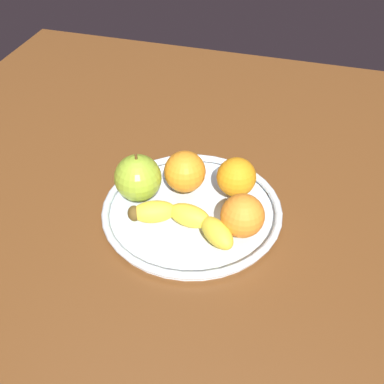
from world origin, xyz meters
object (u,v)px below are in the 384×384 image
fruit_bowl (192,210)px  orange_back_left (236,177)px  banana (184,220)px  orange_front_right (185,172)px  apple (138,177)px  orange_center (243,216)px

fruit_bowl → orange_back_left: bearing=-138.1°
banana → orange_front_right: size_ratio=2.66×
apple → orange_back_left: (-14.99, -5.23, -0.59)cm
apple → orange_front_right: bearing=-148.8°
banana → orange_back_left: 12.02cm
fruit_bowl → orange_back_left: (-5.96, -5.34, 4.13)cm
orange_back_left → apple: bearing=19.2°
fruit_bowl → banana: bearing=92.5°
fruit_bowl → apple: 10.19cm
orange_back_left → fruit_bowl: bearing=41.9°
banana → apple: (9.26, -5.22, 2.10)cm
orange_center → orange_front_right: bearing=-34.1°
fruit_bowl → orange_front_right: bearing=-59.6°
fruit_bowl → orange_center: (-8.82, 3.50, 4.22)cm
orange_center → orange_front_right: size_ratio=0.96×
fruit_bowl → orange_center: bearing=158.4°
orange_center → orange_back_left: bearing=-72.0°
banana → orange_front_right: 9.76cm
orange_center → orange_front_right: (11.24, -7.62, 0.12)cm
banana → orange_center: orange_center is taller
orange_center → apple: bearing=-11.4°
apple → orange_back_left: 15.89cm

